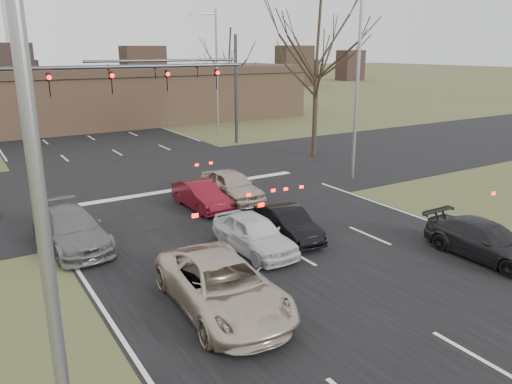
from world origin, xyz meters
TOP-DOWN VIEW (x-y plane):
  - ground at (0.00, 0.00)m, footprint 360.00×360.00m
  - road_main at (0.00, 60.00)m, footprint 14.00×300.00m
  - road_cross at (0.00, 15.00)m, footprint 200.00×14.00m
  - building at (2.00, 38.00)m, footprint 42.40×10.40m
  - mast_arm_near at (-5.23, 13.00)m, footprint 12.12×0.24m
  - mast_arm_far at (6.18, 23.00)m, footprint 11.12×0.24m
  - streetlight_left at (-8.82, -4.00)m, footprint 2.34×0.25m
  - streetlight_right_near at (8.82, 10.00)m, footprint 2.34×0.25m
  - streetlight_right_far at (9.32, 27.00)m, footprint 2.34×0.25m
  - tree_right_near at (11.00, 16.00)m, footprint 6.90×6.90m
  - tree_right_far at (15.00, 35.00)m, footprint 5.40×5.40m
  - car_silver_suv at (-4.00, 1.01)m, footprint 2.79×5.44m
  - car_white_sedan at (-1.07, 4.11)m, footprint 1.64×3.98m
  - car_black_hatch at (0.69, 4.51)m, footprint 1.65×3.73m
  - car_charcoal_sedan at (5.40, -0.61)m, footprint 1.78×4.36m
  - car_grey_ahead at (-6.50, 7.97)m, footprint 2.25×4.89m
  - car_red_ahead at (-0.50, 9.61)m, footprint 1.36×3.72m
  - car_silver_ahead at (1.32, 10.01)m, footprint 1.74×4.24m

SIDE VIEW (x-z plane):
  - ground at x=0.00m, z-range 0.00..0.00m
  - road_main at x=0.00m, z-range 0.00..0.02m
  - road_cross at x=0.00m, z-range 0.00..0.03m
  - car_black_hatch at x=0.69m, z-range 0.00..1.19m
  - car_red_ahead at x=-0.50m, z-range 0.00..1.22m
  - car_charcoal_sedan at x=5.40m, z-range 0.00..1.26m
  - car_white_sedan at x=-1.07m, z-range 0.00..1.35m
  - car_grey_ahead at x=-6.50m, z-range 0.00..1.38m
  - car_silver_ahead at x=1.32m, z-range 0.00..1.44m
  - car_silver_suv at x=-4.00m, z-range 0.00..1.47m
  - building at x=2.00m, z-range 0.02..5.32m
  - mast_arm_far at x=6.18m, z-range 1.02..9.02m
  - mast_arm_near at x=-5.23m, z-range 1.07..9.07m
  - streetlight_left at x=-8.82m, z-range 0.59..10.59m
  - streetlight_right_near at x=8.82m, z-range 0.59..10.59m
  - streetlight_right_far at x=9.32m, z-range 0.59..10.59m
  - tree_right_far at x=15.00m, z-range 2.46..11.46m
  - tree_right_near at x=11.00m, z-range 3.15..14.65m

